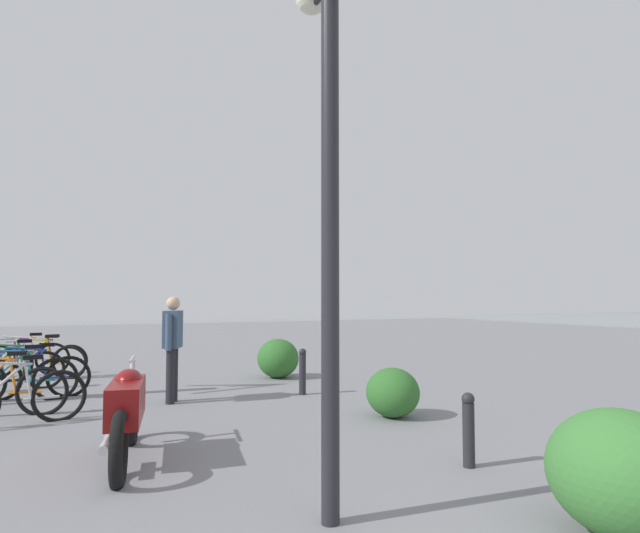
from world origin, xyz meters
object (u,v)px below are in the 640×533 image
bicycle_purple (43,362)px  bollard_mid (303,370)px  bicycle_teal (19,380)px  bicycle_green (12,371)px  lamppost (330,144)px  bicycle_blue (34,377)px  motorcycle (126,412)px  bicycle_orange (2,391)px  bollard_near (469,428)px  pedestrian (173,341)px  bicycle_white (26,359)px  bicycle_silver (16,399)px  bicycle_yellow (41,362)px

bicycle_purple → bollard_mid: 5.76m
bicycle_teal → bicycle_green: bearing=8.4°
bollard_mid → lamppost: bearing=158.7°
lamppost → bicycle_blue: (6.67, 2.27, -2.53)m
bicycle_green → bollard_mid: bearing=-119.8°
motorcycle → bicycle_teal: 4.21m
bicycle_blue → bicycle_purple: same height
bicycle_green → bicycle_orange: bearing=-178.8°
bicycle_blue → bicycle_orange: bearing=166.0°
bollard_near → bicycle_orange: bearing=43.8°
bicycle_green → pedestrian: (-2.41, -2.43, 0.63)m
bicycle_green → bicycle_white: same height
bicycle_blue → bollard_mid: (-1.63, -4.23, 0.06)m
bicycle_blue → pedestrian: pedestrian is taller
motorcycle → bollard_near: bearing=-119.0°
bicycle_purple → bollard_near: bicycle_purple is taller
bicycle_orange → bicycle_teal: 1.08m
bicycle_silver → bollard_mid: bicycle_silver is taller
bicycle_orange → bollard_mid: bicycle_orange is taller
bicycle_purple → pedestrian: (-3.72, -1.98, 0.63)m
bicycle_orange → bicycle_green: 2.42m
bicycle_white → bollard_mid: bearing=-136.0°
lamppost → bicycle_teal: (6.34, 2.47, -2.53)m
pedestrian → bicycle_green: bearing=45.2°
bicycle_silver → bicycle_blue: size_ratio=0.99×
motorcycle → bicycle_orange: bearing=25.2°
lamppost → bicycle_yellow: (8.90, 2.24, -2.53)m
bicycle_green → bicycle_white: size_ratio=1.00×
bicycle_silver → bicycle_orange: bearing=17.6°
bicycle_yellow → bicycle_teal: bearing=174.8°
bicycle_silver → bollard_near: bicycle_silver is taller
lamppost → bollard_mid: size_ratio=5.48×
bicycle_silver → bicycle_orange: 0.76m
bicycle_silver → bicycle_teal: (1.79, 0.08, 0.00)m
bollard_near → bollard_mid: bearing=-1.5°
bicycle_yellow → bicycle_silver: bearing=178.0°
bicycle_silver → pedestrian: (0.73, -2.15, 0.63)m
motorcycle → bicycle_white: bearing=10.2°
lamppost → bicycle_green: bearing=19.1°
bicycle_yellow → bollard_mid: bearing=-132.6°
motorcycle → bicycle_green: 5.56m
bollard_near → bicycle_silver: bearing=47.2°
motorcycle → bicycle_orange: (2.95, 1.39, -0.14)m
bicycle_orange → bicycle_purple: size_ratio=1.00×
bicycle_purple → bicycle_white: 0.82m
lamppost → bicycle_purple: lamppost is taller
bicycle_orange → bicycle_silver: bearing=-162.4°
lamppost → bicycle_white: 10.38m
bicycle_purple → bollard_mid: size_ratio=2.20×
bicycle_white → bollard_near: bicycle_white is taller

